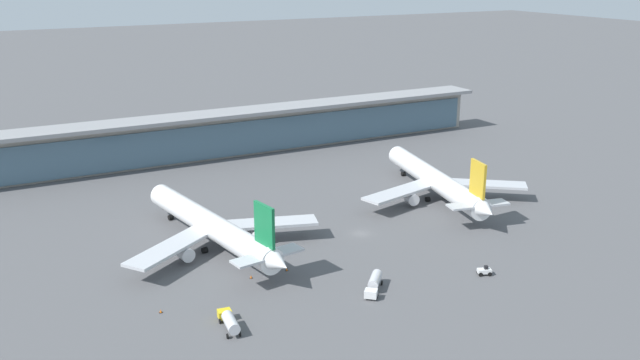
{
  "coord_description": "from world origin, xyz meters",
  "views": [
    {
      "loc": [
        -81.86,
        -133.2,
        62.26
      ],
      "look_at": [
        0.0,
        20.95,
        7.64
      ],
      "focal_mm": 39.2,
      "sensor_mm": 36.0,
      "label": 1
    }
  ],
  "objects_px": {
    "safety_cone_bravo": "(161,311)",
    "safety_cone_charlie": "(287,269)",
    "safety_cone_alpha": "(251,277)",
    "airliner_centre_stand": "(436,181)",
    "airliner_left_stand": "(212,226)",
    "service_truck_under_wing_white": "(484,271)",
    "service_truck_near_nose_white": "(374,283)",
    "service_truck_mid_apron_yellow": "(229,321)"
  },
  "relations": [
    {
      "from": "airliner_left_stand",
      "to": "safety_cone_bravo",
      "type": "relative_size",
      "value": 89.02
    },
    {
      "from": "safety_cone_alpha",
      "to": "safety_cone_bravo",
      "type": "bearing_deg",
      "value": -164.17
    },
    {
      "from": "safety_cone_bravo",
      "to": "safety_cone_charlie",
      "type": "xyz_separation_m",
      "value": [
        28.61,
        5.72,
        0.0
      ]
    },
    {
      "from": "airliner_left_stand",
      "to": "safety_cone_bravo",
      "type": "distance_m",
      "value": 31.84
    },
    {
      "from": "safety_cone_bravo",
      "to": "airliner_centre_stand",
      "type": "bearing_deg",
      "value": 18.85
    },
    {
      "from": "service_truck_near_nose_white",
      "to": "safety_cone_alpha",
      "type": "height_order",
      "value": "service_truck_near_nose_white"
    },
    {
      "from": "airliner_centre_stand",
      "to": "safety_cone_bravo",
      "type": "relative_size",
      "value": 88.66
    },
    {
      "from": "safety_cone_charlie",
      "to": "airliner_centre_stand",
      "type": "bearing_deg",
      "value": 22.46
    },
    {
      "from": "airliner_left_stand",
      "to": "safety_cone_bravo",
      "type": "bearing_deg",
      "value": -127.62
    },
    {
      "from": "airliner_left_stand",
      "to": "service_truck_near_nose_white",
      "type": "xyz_separation_m",
      "value": [
        20.66,
        -35.81,
        -3.53
      ]
    },
    {
      "from": "service_truck_near_nose_white",
      "to": "service_truck_mid_apron_yellow",
      "type": "xyz_separation_m",
      "value": [
        -30.78,
        -0.95,
        0.0
      ]
    },
    {
      "from": "service_truck_mid_apron_yellow",
      "to": "airliner_centre_stand",
      "type": "bearing_deg",
      "value": 28.31
    },
    {
      "from": "airliner_centre_stand",
      "to": "safety_cone_bravo",
      "type": "distance_m",
      "value": 89.81
    },
    {
      "from": "safety_cone_alpha",
      "to": "safety_cone_charlie",
      "type": "distance_m",
      "value": 8.09
    },
    {
      "from": "safety_cone_bravo",
      "to": "safety_cone_charlie",
      "type": "relative_size",
      "value": 1.0
    },
    {
      "from": "safety_cone_alpha",
      "to": "safety_cone_charlie",
      "type": "relative_size",
      "value": 1.0
    },
    {
      "from": "safety_cone_bravo",
      "to": "service_truck_near_nose_white",
      "type": "bearing_deg",
      "value": -15.29
    },
    {
      "from": "safety_cone_charlie",
      "to": "safety_cone_alpha",
      "type": "bearing_deg",
      "value": 179.25
    },
    {
      "from": "airliner_centre_stand",
      "to": "safety_cone_charlie",
      "type": "height_order",
      "value": "airliner_centre_stand"
    },
    {
      "from": "service_truck_under_wing_white",
      "to": "airliner_left_stand",
      "type": "bearing_deg",
      "value": 137.99
    },
    {
      "from": "service_truck_near_nose_white",
      "to": "safety_cone_bravo",
      "type": "height_order",
      "value": "service_truck_near_nose_white"
    },
    {
      "from": "airliner_centre_stand",
      "to": "service_truck_under_wing_white",
      "type": "xyz_separation_m",
      "value": [
        -20.82,
        -44.44,
        -4.36
      ]
    },
    {
      "from": "airliner_centre_stand",
      "to": "service_truck_mid_apron_yellow",
      "type": "relative_size",
      "value": 7.04
    },
    {
      "from": "service_truck_near_nose_white",
      "to": "service_truck_under_wing_white",
      "type": "bearing_deg",
      "value": -10.72
    },
    {
      "from": "service_truck_near_nose_white",
      "to": "safety_cone_alpha",
      "type": "xyz_separation_m",
      "value": [
        -19.33,
        16.72,
        -1.39
      ]
    },
    {
      "from": "airliner_centre_stand",
      "to": "service_truck_mid_apron_yellow",
      "type": "height_order",
      "value": "airliner_centre_stand"
    },
    {
      "from": "airliner_left_stand",
      "to": "service_truck_mid_apron_yellow",
      "type": "distance_m",
      "value": 38.3
    },
    {
      "from": "airliner_centre_stand",
      "to": "service_truck_near_nose_white",
      "type": "relative_size",
      "value": 7.84
    },
    {
      "from": "service_truck_mid_apron_yellow",
      "to": "safety_cone_alpha",
      "type": "height_order",
      "value": "service_truck_mid_apron_yellow"
    },
    {
      "from": "safety_cone_charlie",
      "to": "service_truck_under_wing_white",
      "type": "bearing_deg",
      "value": -30.88
    },
    {
      "from": "service_truck_mid_apron_yellow",
      "to": "service_truck_under_wing_white",
      "type": "bearing_deg",
      "value": -3.77
    },
    {
      "from": "airliner_left_stand",
      "to": "safety_cone_alpha",
      "type": "distance_m",
      "value": 19.76
    },
    {
      "from": "safety_cone_alpha",
      "to": "service_truck_near_nose_white",
      "type": "bearing_deg",
      "value": -40.85
    },
    {
      "from": "service_truck_under_wing_white",
      "to": "service_truck_mid_apron_yellow",
      "type": "xyz_separation_m",
      "value": [
        -54.95,
        3.62,
        0.83
      ]
    },
    {
      "from": "airliner_left_stand",
      "to": "safety_cone_bravo",
      "type": "height_order",
      "value": "airliner_left_stand"
    },
    {
      "from": "airliner_centre_stand",
      "to": "service_truck_near_nose_white",
      "type": "bearing_deg",
      "value": -138.46
    },
    {
      "from": "airliner_left_stand",
      "to": "airliner_centre_stand",
      "type": "bearing_deg",
      "value": 3.53
    },
    {
      "from": "service_truck_near_nose_white",
      "to": "service_truck_mid_apron_yellow",
      "type": "distance_m",
      "value": 30.79
    },
    {
      "from": "airliner_centre_stand",
      "to": "service_truck_near_nose_white",
      "type": "xyz_separation_m",
      "value": [
        -45.0,
        -39.87,
        -3.53
      ]
    },
    {
      "from": "service_truck_mid_apron_yellow",
      "to": "safety_cone_alpha",
      "type": "bearing_deg",
      "value": 57.07
    },
    {
      "from": "airliner_left_stand",
      "to": "service_truck_mid_apron_yellow",
      "type": "height_order",
      "value": "airliner_left_stand"
    },
    {
      "from": "service_truck_under_wing_white",
      "to": "service_truck_near_nose_white",
      "type": "bearing_deg",
      "value": 169.28
    }
  ]
}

